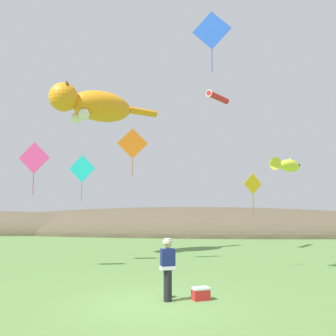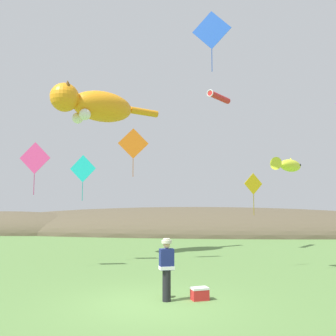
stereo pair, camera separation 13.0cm
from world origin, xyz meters
name	(u,v)px [view 2 (the right image)]	position (x,y,z in m)	size (l,w,h in m)	color
ground_plane	(151,304)	(0.00, 0.00, 0.00)	(120.00, 120.00, 0.00)	#5B8442
distant_hill_ridge	(164,232)	(-3.15, 27.69, 0.00)	(57.52, 15.90, 5.08)	brown
festival_attendant	(167,267)	(0.38, 0.38, 0.95)	(0.49, 0.40, 1.77)	black
kite_spool	(167,292)	(0.35, 0.87, 0.14)	(0.14, 0.28, 0.28)	olive
picnic_cooler	(200,294)	(1.32, 0.63, 0.18)	(0.58, 0.50, 0.36)	red
kite_giant_cat	(95,106)	(-4.80, 9.47, 8.33)	(5.35, 4.87, 2.04)	orange
kite_fish_windsock	(288,165)	(5.07, 6.40, 4.50)	(1.73, 1.97, 0.64)	yellow
kite_tube_streamer	(219,97)	(2.21, 11.86, 9.27)	(1.48, 2.07, 0.44)	red
kite_diamond_orange	(133,144)	(-2.13, 7.44, 5.77)	(1.49, 0.36, 2.42)	orange
kite_diamond_teal	(83,169)	(-4.52, 6.98, 4.49)	(1.34, 0.12, 2.24)	#19BFBF
kite_diamond_blue	(212,30)	(1.77, 3.47, 9.49)	(1.52, 0.27, 2.44)	blue
kite_diamond_pink	(35,158)	(-5.94, 4.85, 4.76)	(1.40, 0.04, 2.30)	#E53F8C
kite_diamond_gold	(253,184)	(3.52, 6.13, 3.64)	(0.83, 0.48, 1.85)	yellow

